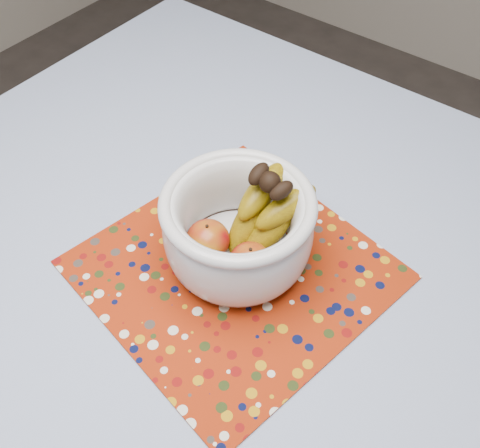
# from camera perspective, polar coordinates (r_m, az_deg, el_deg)

# --- Properties ---
(table) EXTENTS (1.20, 1.20, 0.75)m
(table) POSITION_cam_1_polar(r_m,az_deg,el_deg) (0.96, -3.46, -9.00)
(table) COLOR brown
(table) RESTS_ON ground
(tablecloth) EXTENTS (1.32, 1.32, 0.01)m
(tablecloth) POSITION_cam_1_polar(r_m,az_deg,el_deg) (0.89, -3.70, -6.24)
(tablecloth) COLOR slate
(tablecloth) RESTS_ON table
(placemat) EXTENTS (0.49, 0.49, 0.00)m
(placemat) POSITION_cam_1_polar(r_m,az_deg,el_deg) (0.90, -0.58, -4.65)
(placemat) COLOR maroon
(placemat) RESTS_ON tablecloth
(fruit_bowl) EXTENTS (0.23, 0.24, 0.18)m
(fruit_bowl) POSITION_cam_1_polar(r_m,az_deg,el_deg) (0.85, 0.54, -0.16)
(fruit_bowl) COLOR silver
(fruit_bowl) RESTS_ON placemat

